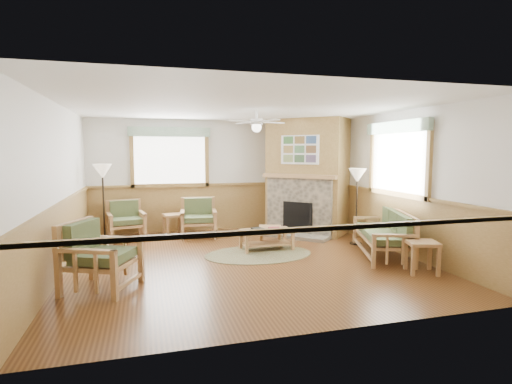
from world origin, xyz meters
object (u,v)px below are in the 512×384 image
object	(u,v)px
end_table_chairs	(174,224)
footstool	(270,236)
end_table_sofa	(422,257)
armchair_back_right	(199,218)
floor_lamp_left	(104,203)
armchair_back_left	(126,220)
coffee_table	(267,240)
floor_lamp_right	(357,206)
sofa	(382,233)
armchair_left	(102,256)

from	to	relation	value
end_table_chairs	footstool	size ratio (longest dim) A/B	1.09
footstool	end_table_sofa	bearing A→B (deg)	-54.01
armchair_back_right	floor_lamp_left	distance (m)	2.05
floor_lamp_left	footstool	bearing A→B (deg)	-19.51
end_table_chairs	armchair_back_left	bearing A→B (deg)	-169.87
end_table_chairs	floor_lamp_left	bearing A→B (deg)	-164.37
armchair_back_left	footstool	distance (m)	3.23
coffee_table	floor_lamp_right	bearing A→B (deg)	-2.47
footstool	floor_lamp_right	distance (m)	1.91
end_table_chairs	floor_lamp_right	world-z (taller)	floor_lamp_right
sofa	armchair_back_right	xyz separation A→B (m)	(-3.10, 2.53, 0.02)
sofa	coffee_table	size ratio (longest dim) A/B	1.81
end_table_sofa	floor_lamp_left	xyz separation A→B (m)	(-5.10, 3.62, 0.59)
armchair_back_left	armchair_back_right	distance (m)	1.58
floor_lamp_right	sofa	bearing A→B (deg)	-90.00
end_table_chairs	armchair_back_right	bearing A→B (deg)	-35.52
sofa	armchair_back_left	xyz separation A→B (m)	(-4.67, 2.72, 0.00)
armchair_back_right	floor_lamp_right	xyz separation A→B (m)	(3.10, -1.58, 0.36)
armchair_back_left	end_table_chairs	bearing A→B (deg)	-0.26
armchair_back_right	coffee_table	xyz separation A→B (m)	(1.14, -1.55, -0.24)
coffee_table	floor_lamp_right	distance (m)	2.05
armchair_back_left	footstool	xyz separation A→B (m)	(2.90, -1.41, -0.23)
armchair_back_right	end_table_chairs	bearing A→B (deg)	150.50
armchair_back_left	coffee_table	distance (m)	3.23
armchair_back_right	footstool	bearing A→B (deg)	-36.47
armchair_back_left	floor_lamp_left	world-z (taller)	floor_lamp_left
armchair_back_right	footstool	xyz separation A→B (m)	(1.32, -1.21, -0.24)
coffee_table	sofa	bearing A→B (deg)	-28.25
end_table_sofa	coffee_table	bearing A→B (deg)	133.00
armchair_left	floor_lamp_left	size ratio (longest dim) A/B	0.58
armchair_left	floor_lamp_left	world-z (taller)	floor_lamp_left
armchair_back_right	armchair_left	size ratio (longest dim) A/B	0.90
armchair_left	floor_lamp_right	distance (m)	5.10
sofa	end_table_sofa	bearing A→B (deg)	19.45
sofa	floor_lamp_right	world-z (taller)	floor_lamp_right
armchair_back_left	floor_lamp_left	distance (m)	0.64
floor_lamp_left	floor_lamp_right	size ratio (longest dim) A/B	1.05
coffee_table	footstool	xyz separation A→B (m)	(0.18, 0.34, -0.00)
armchair_back_right	footstool	distance (m)	1.81
end_table_chairs	floor_lamp_right	bearing A→B (deg)	-28.37
end_table_sofa	floor_lamp_left	distance (m)	6.28
end_table_sofa	footstool	xyz separation A→B (m)	(-1.77, 2.44, -0.06)
sofa	floor_lamp_right	distance (m)	1.02
armchair_back_left	floor_lamp_left	bearing A→B (deg)	-162.76
end_table_chairs	floor_lamp_right	size ratio (longest dim) A/B	0.31
sofa	end_table_sofa	world-z (taller)	sofa
end_table_chairs	footstool	world-z (taller)	end_table_chairs
armchair_left	coffee_table	size ratio (longest dim) A/B	0.96
armchair_left	end_table_sofa	xyz separation A→B (m)	(4.86, -0.55, -0.23)
armchair_left	footstool	size ratio (longest dim) A/B	2.14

